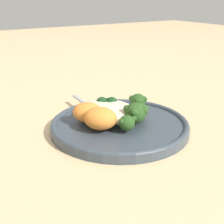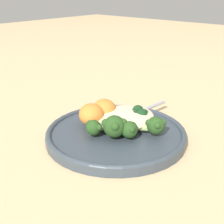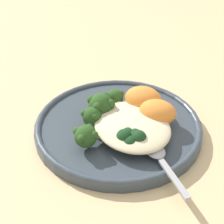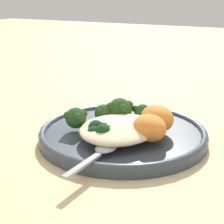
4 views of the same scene
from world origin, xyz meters
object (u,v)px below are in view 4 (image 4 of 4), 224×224
object	(u,v)px
quinoa_mound	(119,129)
sweet_potato_chunk_0	(150,128)
broccoli_stalk_2	(109,116)
sweet_potato_chunk_1	(157,118)
broccoli_stalk_1	(121,112)
spoon	(102,151)
plate	(123,134)
kale_tuft	(101,131)
broccoli_stalk_0	(138,118)
broccoli_stalk_3	(87,120)

from	to	relation	value
quinoa_mound	sweet_potato_chunk_0	distance (m)	0.05
broccoli_stalk_2	sweet_potato_chunk_1	distance (m)	0.09
broccoli_stalk_1	spoon	size ratio (longest dim) A/B	0.59
broccoli_stalk_1	plate	bearing A→B (deg)	168.50
plate	quinoa_mound	distance (m)	0.04
sweet_potato_chunk_0	sweet_potato_chunk_1	distance (m)	0.04
quinoa_mound	kale_tuft	world-z (taller)	kale_tuft
broccoli_stalk_1	kale_tuft	bearing A→B (deg)	140.48
sweet_potato_chunk_0	quinoa_mound	bearing A→B (deg)	97.20
broccoli_stalk_2	kale_tuft	xyz separation A→B (m)	(-0.07, -0.02, 0.00)
plate	spoon	distance (m)	0.11
plate	broccoli_stalk_1	distance (m)	0.04
broccoli_stalk_0	broccoli_stalk_1	bearing A→B (deg)	91.46
broccoli_stalk_1	broccoli_stalk_3	distance (m)	0.07
kale_tuft	broccoli_stalk_1	bearing A→B (deg)	4.43
broccoli_stalk_3	sweet_potato_chunk_0	distance (m)	0.11
sweet_potato_chunk_0	kale_tuft	distance (m)	0.08
broccoli_stalk_1	broccoli_stalk_3	size ratio (longest dim) A/B	0.58
broccoli_stalk_2	sweet_potato_chunk_1	world-z (taller)	sweet_potato_chunk_1
broccoli_stalk_0	kale_tuft	distance (m)	0.09
broccoli_stalk_1	spoon	world-z (taller)	broccoli_stalk_1
plate	broccoli_stalk_2	size ratio (longest dim) A/B	2.76
plate	sweet_potato_chunk_1	distance (m)	0.07
broccoli_stalk_1	sweet_potato_chunk_0	bearing A→B (deg)	-168.82
quinoa_mound	broccoli_stalk_2	xyz separation A→B (m)	(0.04, 0.04, 0.00)
broccoli_stalk_1	kale_tuft	xyz separation A→B (m)	(-0.09, -0.01, -0.01)
broccoli_stalk_3	sweet_potato_chunk_0	world-z (taller)	sweet_potato_chunk_0
broccoli_stalk_3	kale_tuft	bearing A→B (deg)	126.78
quinoa_mound	kale_tuft	xyz separation A→B (m)	(-0.03, 0.02, 0.00)
plate	broccoli_stalk_3	bearing A→B (deg)	117.83
sweet_potato_chunk_1	broccoli_stalk_0	bearing A→B (deg)	75.54
broccoli_stalk_0	spoon	bearing A→B (deg)	178.46
broccoli_stalk_3	kale_tuft	distance (m)	0.06
sweet_potato_chunk_0	sweet_potato_chunk_1	xyz separation A→B (m)	(0.04, 0.00, 0.00)
quinoa_mound	spoon	size ratio (longest dim) A/B	1.15
plate	sweet_potato_chunk_0	size ratio (longest dim) A/B	4.56
sweet_potato_chunk_1	broccoli_stalk_2	bearing A→B (deg)	95.71
broccoli_stalk_2	kale_tuft	distance (m)	0.07
plate	quinoa_mound	world-z (taller)	quinoa_mound
plate	broccoli_stalk_1	size ratio (longest dim) A/B	3.94
broccoli_stalk_2	broccoli_stalk_3	world-z (taller)	broccoli_stalk_3
plate	broccoli_stalk_3	size ratio (longest dim) A/B	2.28
sweet_potato_chunk_0	kale_tuft	bearing A→B (deg)	117.92
quinoa_mound	broccoli_stalk_1	world-z (taller)	broccoli_stalk_1
broccoli_stalk_2	sweet_potato_chunk_1	bearing A→B (deg)	-154.46
broccoli_stalk_1	kale_tuft	world-z (taller)	broccoli_stalk_1
broccoli_stalk_0	spoon	xyz separation A→B (m)	(-0.13, 0.00, -0.01)
broccoli_stalk_1	broccoli_stalk_2	size ratio (longest dim) A/B	0.70
broccoli_stalk_2	spoon	size ratio (longest dim) A/B	0.84
plate	broccoli_stalk_3	distance (m)	0.07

